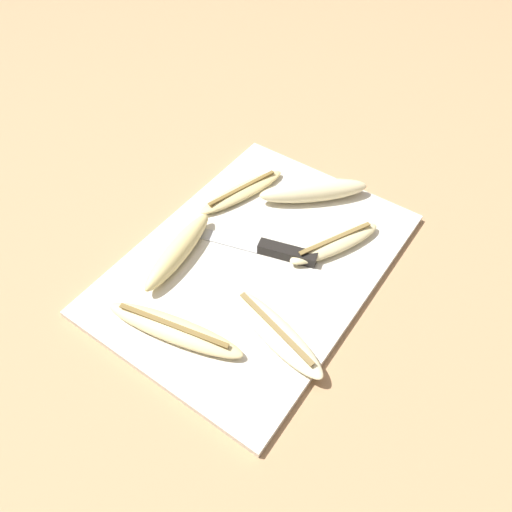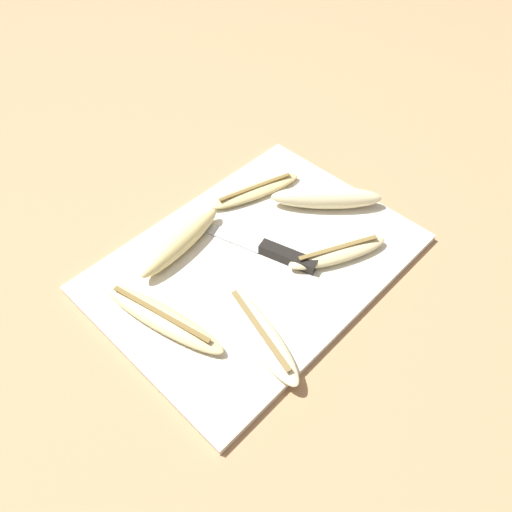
% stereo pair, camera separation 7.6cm
% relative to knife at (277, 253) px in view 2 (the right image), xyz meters
% --- Properties ---
extents(ground_plane, '(4.00, 4.00, 0.00)m').
position_rel_knife_xyz_m(ground_plane, '(-0.03, 0.02, -0.02)').
color(ground_plane, tan).
extents(cutting_board, '(0.48, 0.35, 0.01)m').
position_rel_knife_xyz_m(cutting_board, '(-0.03, 0.02, -0.01)').
color(cutting_board, silver).
rests_on(cutting_board, ground_plane).
extents(knife, '(0.08, 0.20, 0.02)m').
position_rel_knife_xyz_m(knife, '(0.00, 0.00, 0.00)').
color(knife, black).
rests_on(knife, cutting_board).
extents(banana_soft_right, '(0.16, 0.11, 0.02)m').
position_rel_knife_xyz_m(banana_soft_right, '(0.06, -0.07, 0.00)').
color(banana_soft_right, beige).
rests_on(banana_soft_right, cutting_board).
extents(banana_mellow_near, '(0.08, 0.21, 0.02)m').
position_rel_knife_xyz_m(banana_mellow_near, '(-0.20, 0.03, 0.00)').
color(banana_mellow_near, beige).
rests_on(banana_mellow_near, cutting_board).
extents(banana_spotted_left, '(0.18, 0.09, 0.02)m').
position_rel_knife_xyz_m(banana_spotted_left, '(0.08, 0.12, 0.00)').
color(banana_spotted_left, '#DBC684').
rests_on(banana_spotted_left, cutting_board).
extents(banana_pale_long, '(0.09, 0.19, 0.02)m').
position_rel_knife_xyz_m(banana_pale_long, '(-0.12, -0.08, 0.00)').
color(banana_pale_long, beige).
rests_on(banana_pale_long, cutting_board).
extents(banana_golden_short, '(0.17, 0.06, 0.03)m').
position_rel_knife_xyz_m(banana_golden_short, '(-0.09, 0.12, 0.01)').
color(banana_golden_short, '#EDD689').
rests_on(banana_golden_short, cutting_board).
extents(banana_cream_curved, '(0.16, 0.16, 0.04)m').
position_rel_knife_xyz_m(banana_cream_curved, '(0.14, 0.01, 0.01)').
color(banana_cream_curved, beige).
rests_on(banana_cream_curved, cutting_board).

